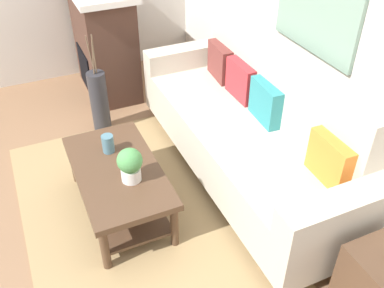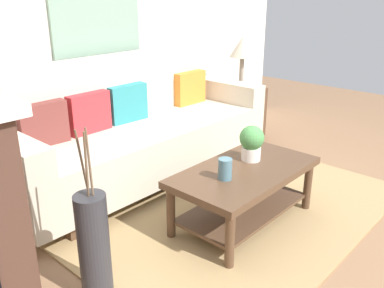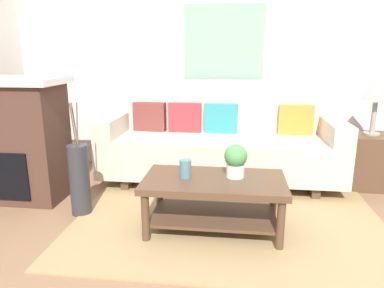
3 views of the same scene
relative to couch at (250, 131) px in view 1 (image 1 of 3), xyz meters
name	(u,v)px [view 1 (image 1 of 3)]	position (x,y,z in m)	size (l,w,h in m)	color
ground_plane	(76,235)	(0.12, -1.53, -0.43)	(9.17, 9.17, 0.00)	#8C6647
wall_back	(334,18)	(0.12, 0.53, 0.92)	(5.17, 0.10, 2.70)	silver
area_rug	(140,215)	(0.12, -1.03, -0.43)	(2.57, 1.70, 0.01)	#A38456
couch	(250,131)	(0.00, 0.00, 0.00)	(2.50, 0.84, 1.08)	beige
throw_pillow_maroon	(221,62)	(-0.80, 0.12, 0.25)	(0.36, 0.12, 0.32)	brown
throw_pillow_crimson	(242,80)	(-0.40, 0.12, 0.25)	(0.36, 0.12, 0.32)	red
throw_pillow_teal	(266,102)	(0.00, 0.12, 0.25)	(0.36, 0.12, 0.32)	teal
throw_pillow_orange	(331,160)	(0.80, 0.12, 0.25)	(0.36, 0.12, 0.32)	orange
coffee_table	(119,180)	(0.01, -1.13, -0.12)	(1.10, 0.60, 0.43)	#513826
tabletop_vase	(108,144)	(-0.22, -1.13, 0.07)	(0.09, 0.09, 0.14)	slate
potted_plant_tabletop	(130,164)	(0.17, -1.07, 0.14)	(0.18, 0.18, 0.26)	white
fireplace	(104,41)	(-1.91, -0.70, 0.15)	(1.02, 0.58, 1.16)	#472D23
floor_vase	(99,102)	(-1.16, -0.98, -0.12)	(0.17, 0.17, 0.62)	#2D2D33
floor_vase_branch_a	(93,56)	(-1.14, -0.98, 0.37)	(0.01, 0.01, 0.36)	brown
floor_vase_branch_b	(94,54)	(-1.17, -0.96, 0.37)	(0.01, 0.01, 0.36)	brown
floor_vase_branch_c	(90,55)	(-1.17, -1.00, 0.37)	(0.01, 0.01, 0.36)	brown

